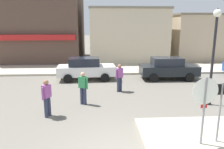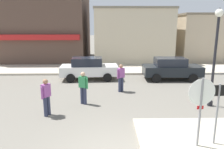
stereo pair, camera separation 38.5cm
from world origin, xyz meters
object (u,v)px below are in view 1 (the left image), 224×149
one_way_sign (220,106)px  parked_car_nearest (86,68)px  lamp_post (214,44)px  pedestrian_crossing_far (47,97)px  pedestrian_crossing_near (120,77)px  stop_sign (204,102)px  parked_car_second (168,68)px  pedestrian_kerb_side (83,87)px

one_way_sign → parked_car_nearest: (-4.68, 9.05, -0.52)m
lamp_post → parked_car_nearest: 8.54m
one_way_sign → pedestrian_crossing_far: one_way_sign is taller
pedestrian_crossing_near → pedestrian_crossing_far: 4.77m
one_way_sign → parked_car_nearest: bearing=117.3°
stop_sign → parked_car_second: bearing=79.0°
lamp_post → pedestrian_crossing_far: bearing=-172.3°
pedestrian_kerb_side → pedestrian_crossing_far: bearing=-135.4°
stop_sign → parked_car_second: (1.73, 8.95, -0.71)m
one_way_sign → lamp_post: 4.29m
pedestrian_crossing_near → pedestrian_crossing_far: same height
lamp_post → pedestrian_kerb_side: size_ratio=2.82×
parked_car_nearest → pedestrian_kerb_side: (0.16, -5.03, 0.06)m
stop_sign → pedestrian_crossing_near: 6.49m
stop_sign → pedestrian_crossing_far: 6.05m
lamp_post → parked_car_second: bearing=94.6°
one_way_sign → lamp_post: size_ratio=0.46×
parked_car_nearest → pedestrian_crossing_far: size_ratio=2.54×
lamp_post → parked_car_nearest: bearing=139.2°
pedestrian_kerb_side → parked_car_second: bearing=40.3°
one_way_sign → parked_car_second: (1.16, 8.83, -0.52)m
one_way_sign → pedestrian_kerb_side: (-4.52, 4.02, -0.46)m
lamp_post → parked_car_second: 5.63m
parked_car_second → pedestrian_crossing_near: bearing=-143.1°
stop_sign → lamp_post: bearing=60.3°
one_way_sign → pedestrian_kerb_side: one_way_sign is taller
parked_car_nearest → parked_car_second: size_ratio=1.02×
parked_car_nearest → pedestrian_kerb_side: 5.03m
lamp_post → pedestrian_crossing_far: 7.85m
stop_sign → parked_car_second: size_ratio=0.57×
one_way_sign → pedestrian_crossing_near: (-2.57, 6.03, -0.46)m
one_way_sign → pedestrian_crossing_far: bearing=156.0°
one_way_sign → lamp_post: lamp_post is taller
stop_sign → parked_car_nearest: size_ratio=0.56×
stop_sign → pedestrian_kerb_side: size_ratio=1.43×
pedestrian_crossing_near → stop_sign: bearing=-72.0°
pedestrian_kerb_side → parked_car_nearest: bearing=91.8°
stop_sign → parked_car_nearest: bearing=114.1°
parked_car_second → pedestrian_crossing_near: size_ratio=2.50×
one_way_sign → stop_sign: bearing=-168.6°
one_way_sign → pedestrian_crossing_near: bearing=113.1°
stop_sign → one_way_sign: size_ratio=1.10×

